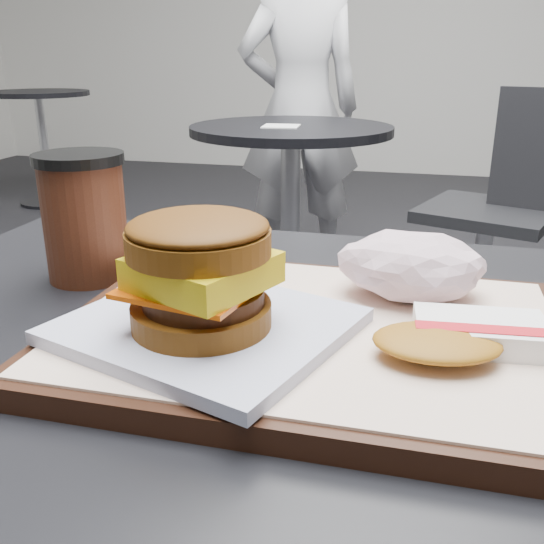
% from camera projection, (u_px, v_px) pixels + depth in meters
% --- Properties ---
extents(customer_table, '(0.80, 0.60, 0.77)m').
position_uv_depth(customer_table, '(271.00, 520.00, 0.55)').
color(customer_table, '#A5A5AA').
rests_on(customer_table, ground).
extents(serving_tray, '(0.38, 0.28, 0.02)m').
position_uv_depth(serving_tray, '(312.00, 335.00, 0.47)').
color(serving_tray, black).
rests_on(serving_tray, customer_table).
extents(breakfast_sandwich, '(0.23, 0.22, 0.09)m').
position_uv_depth(breakfast_sandwich, '(202.00, 286.00, 0.43)').
color(breakfast_sandwich, silver).
rests_on(breakfast_sandwich, serving_tray).
extents(hash_brown, '(0.12, 0.10, 0.02)m').
position_uv_depth(hash_brown, '(461.00, 337.00, 0.42)').
color(hash_brown, white).
rests_on(hash_brown, serving_tray).
extents(crumpled_wrapper, '(0.12, 0.09, 0.05)m').
position_uv_depth(crumpled_wrapper, '(411.00, 265.00, 0.51)').
color(crumpled_wrapper, white).
rests_on(crumpled_wrapper, serving_tray).
extents(coffee_cup, '(0.09, 0.09, 0.12)m').
position_uv_depth(coffee_cup, '(85.00, 217.00, 0.59)').
color(coffee_cup, '#411C0F').
rests_on(coffee_cup, customer_table).
extents(neighbor_table, '(0.70, 0.70, 0.75)m').
position_uv_depth(neighbor_table, '(291.00, 183.00, 2.15)').
color(neighbor_table, black).
rests_on(neighbor_table, ground).
extents(napkin, '(0.13, 0.13, 0.00)m').
position_uv_depth(napkin, '(281.00, 126.00, 2.04)').
color(napkin, white).
rests_on(napkin, neighbor_table).
extents(neighbor_chair, '(0.65, 0.54, 0.88)m').
position_uv_depth(neighbor_chair, '(510.00, 200.00, 2.07)').
color(neighbor_chair, '#B0B0B5').
rests_on(neighbor_chair, ground).
extents(patron, '(0.63, 0.51, 1.50)m').
position_uv_depth(patron, '(300.00, 108.00, 2.70)').
color(patron, silver).
rests_on(patron, ground).
extents(bg_table_mid, '(0.66, 0.66, 0.75)m').
position_uv_depth(bg_table_mid, '(41.00, 120.00, 4.03)').
color(bg_table_mid, black).
rests_on(bg_table_mid, ground).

